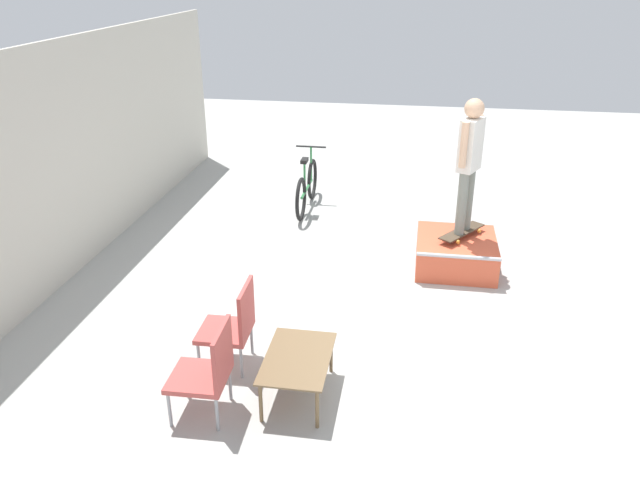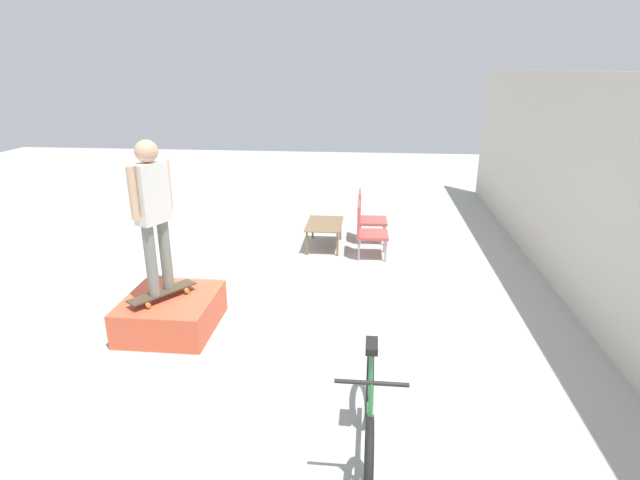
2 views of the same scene
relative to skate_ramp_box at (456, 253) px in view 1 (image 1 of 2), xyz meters
The scene contains 9 objects.
ground_plane 1.60m from the skate_ramp_box, 159.17° to the left, with size 24.00×24.00×0.00m, color #A8A8A3.
house_wall_back 5.46m from the skate_ramp_box, 106.24° to the left, with size 12.00×0.06×3.00m.
skate_ramp_box is the anchor object (origin of this frame).
skateboard_on_ramp 0.30m from the skate_ramp_box, 44.86° to the right, with size 0.80×0.65×0.07m.
person_skater 1.37m from the skate_ramp_box, 44.86° to the right, with size 0.53×0.34×1.79m.
coffee_table 3.48m from the skate_ramp_box, 152.69° to the left, with size 0.96×0.62×0.44m.
patio_chair_left 4.21m from the skate_ramp_box, 146.13° to the left, with size 0.53×0.53×0.93m.
patio_chair_right 3.58m from the skate_ramp_box, 139.04° to the left, with size 0.53×0.53×0.93m.
bicycle 3.06m from the skate_ramp_box, 52.27° to the left, with size 1.74×0.52×0.98m.
Camera 1 is at (-6.44, 0.03, 3.86)m, focal length 35.00 mm.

